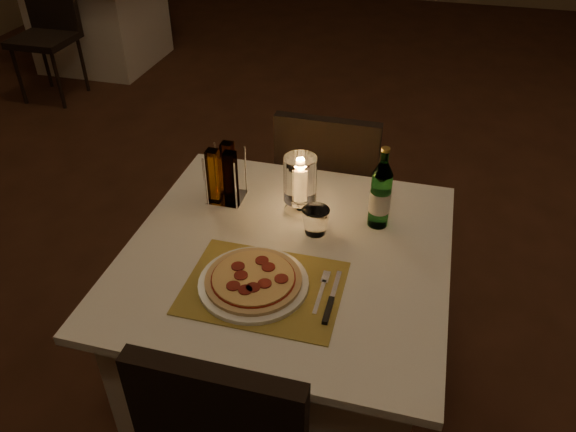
% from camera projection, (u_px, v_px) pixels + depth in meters
% --- Properties ---
extents(floor, '(8.00, 10.00, 0.02)m').
position_uv_depth(floor, '(345.00, 264.00, 2.85)').
color(floor, '#402114').
rests_on(floor, ground).
extents(main_table, '(1.00, 1.00, 0.74)m').
position_uv_depth(main_table, '(287.00, 331.00, 1.97)').
color(main_table, white).
rests_on(main_table, ground).
extents(chair_far, '(0.42, 0.42, 0.90)m').
position_uv_depth(chair_far, '(329.00, 183.00, 2.43)').
color(chair_far, black).
rests_on(chair_far, ground).
extents(placemat, '(0.45, 0.34, 0.00)m').
position_uv_depth(placemat, '(264.00, 287.00, 1.62)').
color(placemat, '#A38A38').
rests_on(placemat, main_table).
extents(plate, '(0.32, 0.32, 0.01)m').
position_uv_depth(plate, '(254.00, 283.00, 1.62)').
color(plate, white).
rests_on(plate, placemat).
extents(pizza, '(0.28, 0.28, 0.02)m').
position_uv_depth(pizza, '(253.00, 279.00, 1.61)').
color(pizza, '#D8B77F').
rests_on(pizza, plate).
extents(fork, '(0.02, 0.18, 0.00)m').
position_uv_depth(fork, '(322.00, 289.00, 1.61)').
color(fork, silver).
rests_on(fork, placemat).
extents(knife, '(0.02, 0.22, 0.01)m').
position_uv_depth(knife, '(330.00, 305.00, 1.55)').
color(knife, black).
rests_on(knife, placemat).
extents(tumbler, '(0.09, 0.09, 0.09)m').
position_uv_depth(tumbler, '(316.00, 221.00, 1.81)').
color(tumbler, white).
rests_on(tumbler, main_table).
extents(water_bottle, '(0.07, 0.07, 0.29)m').
position_uv_depth(water_bottle, '(380.00, 195.00, 1.80)').
color(water_bottle, '#59A55E').
rests_on(water_bottle, main_table).
extents(hurricane_candle, '(0.11, 0.11, 0.21)m').
position_uv_depth(hurricane_candle, '(300.00, 181.00, 1.85)').
color(hurricane_candle, white).
rests_on(hurricane_candle, main_table).
extents(cruet_caddy, '(0.12, 0.12, 0.21)m').
position_uv_depth(cruet_caddy, '(225.00, 176.00, 1.93)').
color(cruet_caddy, white).
rests_on(cruet_caddy, main_table).
extents(neighbor_table_left, '(1.00, 1.00, 0.74)m').
position_uv_depth(neighbor_table_left, '(101.00, 20.00, 4.89)').
color(neighbor_table_left, white).
rests_on(neighbor_table_left, ground).
extents(neighbor_chair_la, '(0.42, 0.42, 0.90)m').
position_uv_depth(neighbor_chair_la, '(47.00, 24.00, 4.22)').
color(neighbor_chair_la, black).
rests_on(neighbor_chair_la, ground).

